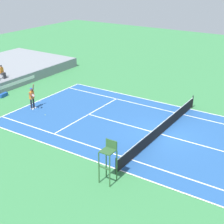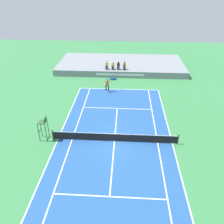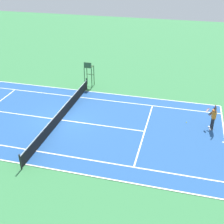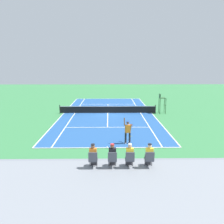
{
  "view_description": "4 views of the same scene",
  "coord_description": "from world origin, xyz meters",
  "px_view_note": "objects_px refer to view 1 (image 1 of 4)",
  "views": [
    {
      "loc": [
        -19.81,
        -8.8,
        11.0
      ],
      "look_at": [
        -0.48,
        3.86,
        1.0
      ],
      "focal_mm": 54.5,
      "sensor_mm": 36.0,
      "label": 1
    },
    {
      "loc": [
        0.85,
        -17.28,
        13.52
      ],
      "look_at": [
        -0.48,
        3.86,
        1.0
      ],
      "focal_mm": 36.46,
      "sensor_mm": 36.0,
      "label": 2
    },
    {
      "loc": [
        17.84,
        8.64,
        11.38
      ],
      "look_at": [
        -0.48,
        3.86,
        1.0
      ],
      "focal_mm": 47.35,
      "sensor_mm": 36.0,
      "label": 3
    },
    {
      "loc": [
        -0.15,
        27.82,
        6.13
      ],
      "look_at": [
        -0.48,
        3.86,
        1.0
      ],
      "focal_mm": 36.65,
      "sensor_mm": 36.0,
      "label": 4
    }
  ],
  "objects_px": {
    "equipment_bag": "(4,95)",
    "umpire_chair": "(109,157)",
    "spectator_seated_3": "(2,72)",
    "tennis_player": "(32,98)",
    "tennis_ball": "(45,115)"
  },
  "relations": [
    {
      "from": "tennis_ball",
      "to": "equipment_bag",
      "type": "relative_size",
      "value": 0.07
    },
    {
      "from": "spectator_seated_3",
      "to": "equipment_bag",
      "type": "xyz_separation_m",
      "value": [
        -1.64,
        -1.85,
        -1.46
      ]
    },
    {
      "from": "equipment_bag",
      "to": "spectator_seated_3",
      "type": "bearing_deg",
      "value": 48.42
    },
    {
      "from": "umpire_chair",
      "to": "spectator_seated_3",
      "type": "bearing_deg",
      "value": 66.82
    },
    {
      "from": "tennis_ball",
      "to": "umpire_chair",
      "type": "bearing_deg",
      "value": -116.9
    },
    {
      "from": "spectator_seated_3",
      "to": "umpire_chair",
      "type": "bearing_deg",
      "value": -113.18
    },
    {
      "from": "tennis_player",
      "to": "umpire_chair",
      "type": "distance_m",
      "value": 12.15
    },
    {
      "from": "tennis_player",
      "to": "tennis_ball",
      "type": "distance_m",
      "value": 2.06
    },
    {
      "from": "equipment_bag",
      "to": "tennis_player",
      "type": "bearing_deg",
      "value": -97.86
    },
    {
      "from": "tennis_player",
      "to": "equipment_bag",
      "type": "xyz_separation_m",
      "value": [
        0.6,
        4.32,
        -0.83
      ]
    },
    {
      "from": "tennis_ball",
      "to": "spectator_seated_3",
      "type": "bearing_deg",
      "value": 71.42
    },
    {
      "from": "tennis_player",
      "to": "equipment_bag",
      "type": "relative_size",
      "value": 2.22
    },
    {
      "from": "equipment_bag",
      "to": "umpire_chair",
      "type": "bearing_deg",
      "value": -110.45
    },
    {
      "from": "spectator_seated_3",
      "to": "tennis_player",
      "type": "distance_m",
      "value": 6.59
    },
    {
      "from": "tennis_ball",
      "to": "umpire_chair",
      "type": "xyz_separation_m",
      "value": [
        -4.68,
        -9.23,
        1.52
      ]
    }
  ]
}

